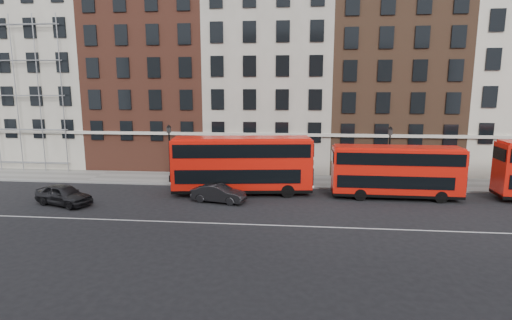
# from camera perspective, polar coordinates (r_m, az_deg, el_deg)

# --- Properties ---
(ground) EXTENTS (120.00, 120.00, 0.00)m
(ground) POSITION_cam_1_polar(r_m,az_deg,el_deg) (28.00, -0.75, -7.85)
(ground) COLOR black
(ground) RESTS_ON ground
(pavement) EXTENTS (80.00, 5.00, 0.15)m
(pavement) POSITION_cam_1_polar(r_m,az_deg,el_deg) (38.07, 1.09, -2.91)
(pavement) COLOR gray
(pavement) RESTS_ON ground
(kerb) EXTENTS (80.00, 0.30, 0.16)m
(kerb) POSITION_cam_1_polar(r_m,az_deg,el_deg) (35.64, 0.75, -3.79)
(kerb) COLOR gray
(kerb) RESTS_ON ground
(road_centre_line) EXTENTS (70.00, 0.12, 0.01)m
(road_centre_line) POSITION_cam_1_polar(r_m,az_deg,el_deg) (26.12, -1.26, -9.18)
(road_centre_line) COLOR white
(road_centre_line) RESTS_ON ground
(building_terrace) EXTENTS (64.00, 11.95, 22.00)m
(building_terrace) POSITION_cam_1_polar(r_m,az_deg,el_deg) (44.51, 1.55, 12.14)
(building_terrace) COLOR #AEA896
(building_terrace) RESTS_ON ground
(bus_b) EXTENTS (11.64, 4.19, 4.78)m
(bus_b) POSITION_cam_1_polar(r_m,az_deg,el_deg) (32.84, -2.07, -0.56)
(bus_b) COLOR red
(bus_b) RESTS_ON ground
(bus_c) EXTENTS (10.02, 2.53, 4.20)m
(bus_c) POSITION_cam_1_polar(r_m,az_deg,el_deg) (33.51, 19.30, -1.46)
(bus_c) COLOR red
(bus_c) RESTS_ON ground
(car_rear) EXTENTS (4.96, 3.23, 1.57)m
(car_rear) POSITION_cam_1_polar(r_m,az_deg,el_deg) (33.49, -25.78, -4.48)
(car_rear) COLOR black
(car_rear) RESTS_ON ground
(car_front) EXTENTS (4.41, 2.30, 1.38)m
(car_front) POSITION_cam_1_polar(r_m,az_deg,el_deg) (31.04, -5.35, -4.77)
(car_front) COLOR black
(car_front) RESTS_ON ground
(lamp_post_left) EXTENTS (0.44, 0.44, 5.33)m
(lamp_post_left) POSITION_cam_1_polar(r_m,az_deg,el_deg) (37.42, -12.24, 1.32)
(lamp_post_left) COLOR black
(lamp_post_left) RESTS_ON pavement
(lamp_post_right) EXTENTS (0.44, 0.44, 5.33)m
(lamp_post_right) POSITION_cam_1_polar(r_m,az_deg,el_deg) (36.74, 18.47, 0.87)
(lamp_post_right) COLOR black
(lamp_post_right) RESTS_ON pavement
(iron_railings) EXTENTS (6.60, 0.06, 1.00)m
(iron_railings) POSITION_cam_1_polar(r_m,az_deg,el_deg) (40.09, 1.36, -1.40)
(iron_railings) COLOR black
(iron_railings) RESTS_ON pavement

